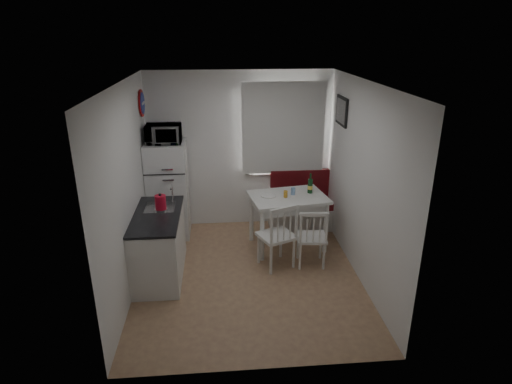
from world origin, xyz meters
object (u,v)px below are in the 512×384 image
kitchen_counter (159,244)px  kettle (161,202)px  wine_bottle (310,183)px  fridge (168,190)px  dining_table (288,202)px  bench (309,208)px  chair_left (277,230)px  microwave (164,134)px  chair_right (313,233)px

kitchen_counter → kettle: 0.58m
wine_bottle → fridge: bearing=167.4°
dining_table → kettle: (-1.81, -0.53, 0.27)m
bench → wine_bottle: size_ratio=4.34×
chair_left → fridge: (-1.59, 1.26, 0.17)m
kettle → wine_bottle: (2.16, 0.63, -0.02)m
fridge → kettle: fridge is taller
dining_table → microwave: size_ratio=2.34×
kitchen_counter → chair_left: kitchen_counter is taller
dining_table → chair_left: bearing=-119.8°
fridge → chair_left: bearing=-38.3°
kitchen_counter → dining_table: size_ratio=1.07×
chair_left → kettle: size_ratio=2.53×
fridge → wine_bottle: bearing=-12.6°
chair_right → microwave: bearing=154.8°
bench → wine_bottle: wine_bottle is taller
kettle → wine_bottle: wine_bottle is taller
chair_left → kettle: 1.62m
kitchen_counter → bench: (2.34, 1.36, -0.14)m
bench → chair_left: (-0.73, -1.37, 0.29)m
kitchen_counter → microwave: bearing=89.1°
chair_left → kettle: kettle is taller
dining_table → microwave: (-1.84, 0.54, 0.96)m
fridge → kettle: size_ratio=6.60×
chair_left → kitchen_counter: bearing=155.9°
fridge → kettle: (0.03, -1.12, 0.24)m
kitchen_counter → wine_bottle: 2.40m
bench → kettle: bearing=-151.7°
kitchen_counter → fridge: (0.02, 1.24, 0.32)m
dining_table → microwave: microwave is taller
wine_bottle → kitchen_counter: bearing=-161.2°
chair_left → microwave: bearing=119.3°
dining_table → microwave: bearing=154.3°
dining_table → kettle: bearing=-172.9°
microwave → kitchen_counter: bearing=-90.9°
bench → chair_right: bench is taller
kitchen_counter → microwave: microwave is taller
bench → chair_left: size_ratio=2.26×
bench → dining_table: bearing=-124.2°
dining_table → chair_left: (-0.25, -0.67, -0.14)m
kitchen_counter → wine_bottle: (2.21, 0.75, 0.54)m
fridge → microwave: size_ratio=2.96×
chair_right → kettle: size_ratio=2.00×
kitchen_counter → wine_bottle: kitchen_counter is taller
bench → microwave: (-2.32, -0.16, 1.38)m
kitchen_counter → bench: kitchen_counter is taller
kitchen_counter → wine_bottle: size_ratio=4.25×
dining_table → kitchen_counter: bearing=-170.0°
bench → chair_right: size_ratio=2.86×
chair_left → microwave: microwave is taller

